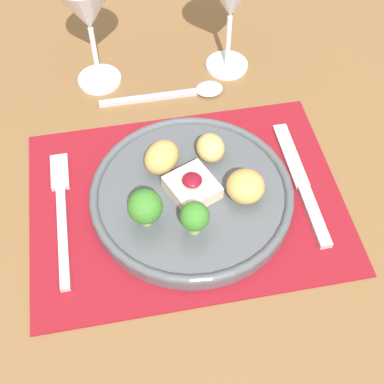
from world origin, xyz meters
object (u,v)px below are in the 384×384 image
object	(u,v)px
dinner_plate	(192,193)
wine_glass_far	(87,9)
fork	(62,207)
knife	(304,190)
spoon	(188,92)

from	to	relation	value
dinner_plate	wine_glass_far	xyz separation A→B (m)	(-0.10, 0.26, 0.11)
dinner_plate	fork	world-z (taller)	dinner_plate
knife	spoon	world-z (taller)	spoon
spoon	wine_glass_far	world-z (taller)	wine_glass_far
fork	spoon	xyz separation A→B (m)	(0.20, 0.18, -0.00)
knife	wine_glass_far	xyz separation A→B (m)	(-0.25, 0.27, 0.13)
dinner_plate	wine_glass_far	size ratio (longest dim) A/B	1.52
knife	spoon	distance (m)	0.25
fork	wine_glass_far	xyz separation A→B (m)	(0.07, 0.24, 0.13)
dinner_plate	knife	xyz separation A→B (m)	(0.15, -0.01, -0.01)
fork	wine_glass_far	world-z (taller)	wine_glass_far
dinner_plate	knife	distance (m)	0.15
dinner_plate	spoon	distance (m)	0.21
dinner_plate	fork	bearing A→B (deg)	173.53
wine_glass_far	knife	bearing A→B (deg)	-47.24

